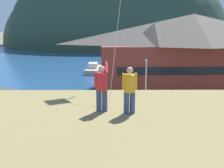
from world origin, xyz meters
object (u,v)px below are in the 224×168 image
moored_boat_wharfside (93,69)px  parked_car_mid_row_far (88,117)px  parked_car_lone_by_shed (83,144)px  parked_car_front_row_silver (157,117)px  harbor_lodge (192,51)px  wharf_dock (111,74)px  storage_shed_waterside (121,76)px  person_kite_flyer (102,87)px  parking_light_pole (146,83)px  person_companion (130,89)px  parked_car_mid_row_center (205,146)px  parked_car_front_row_red (45,113)px

moored_boat_wharfside → parked_car_mid_row_far: size_ratio=1.96×
parked_car_lone_by_shed → parked_car_front_row_silver: bearing=42.2°
harbor_lodge → wharf_dock: bearing=134.3°
wharf_dock → parked_car_lone_by_shed: size_ratio=3.08×
storage_shed_waterside → parked_car_front_row_silver: 16.43m
moored_boat_wharfside → person_kite_flyer: 48.61m
parked_car_front_row_silver → parking_light_pole: parking_light_pole is taller
parking_light_pole → person_companion: size_ratio=3.55×
parked_car_mid_row_center → harbor_lodge: bearing=76.9°
person_kite_flyer → parked_car_mid_row_far: bearing=96.6°
harbor_lodge → moored_boat_wharfside: bearing=134.8°
wharf_dock → parked_car_mid_row_far: (-2.34, -28.07, 0.71)m
harbor_lodge → parked_car_front_row_silver: harbor_lodge is taller
person_kite_flyer → harbor_lodge: bearing=68.0°
harbor_lodge → parked_car_mid_row_far: (-14.72, -15.40, -5.13)m
parking_light_pole → parked_car_mid_row_far: bearing=-146.3°
person_companion → storage_shed_waterside: bearing=88.2°
parked_car_lone_by_shed → parked_car_front_row_red: bearing=122.5°
harbor_lodge → storage_shed_waterside: size_ratio=5.68×
storage_shed_waterside → parked_car_mid_row_far: bearing=-104.0°
storage_shed_waterside → parked_car_mid_row_center: (5.57, -22.89, -1.19)m
wharf_dock → parking_light_pole: (3.95, -23.87, 3.36)m
harbor_lodge → wharf_dock: (-12.37, 12.67, -5.85)m
parked_car_mid_row_far → person_kite_flyer: size_ratio=2.34×
moored_boat_wharfside → parked_car_mid_row_center: bearing=-74.1°
moored_boat_wharfside → parked_car_lone_by_shed: (1.44, -37.91, 0.34)m
parked_car_mid_row_center → parked_car_front_row_silver: 7.25m
harbor_lodge → person_companion: bearing=-110.2°
parked_car_mid_row_center → parked_car_lone_by_shed: bearing=176.9°
parked_car_mid_row_center → parked_car_front_row_red: 16.31m
wharf_dock → parked_car_mid_row_center: (7.21, -34.93, 0.71)m
parked_car_lone_by_shed → parking_light_pole: parking_light_pole is taller
storage_shed_waterside → parked_car_lone_by_shed: (-3.90, -22.37, -1.19)m
storage_shed_waterside → wharf_dock: size_ratio=0.39×
storage_shed_waterside → parked_car_mid_row_far: storage_shed_waterside is taller
harbor_lodge → person_companion: 34.19m
harbor_lodge → parked_car_lone_by_shed: 26.70m
moored_boat_wharfside → parking_light_pole: size_ratio=1.38×
wharf_dock → harbor_lodge: bearing=-45.7°
parked_car_front_row_silver → person_kite_flyer: person_kite_flyer is taller
storage_shed_waterside → wharf_dock: 12.30m
parked_car_mid_row_far → person_kite_flyer: bearing=-83.4°
harbor_lodge → parked_car_front_row_red: size_ratio=6.94×
storage_shed_waterside → moored_boat_wharfside: 16.51m
parked_car_lone_by_shed → parked_car_mid_row_far: size_ratio=0.99×
wharf_dock → parked_car_front_row_red: size_ratio=3.10×
parked_car_lone_by_shed → parked_car_mid_row_far: (-0.08, 6.34, 0.00)m
parked_car_mid_row_center → parking_light_pole: parking_light_pole is taller
moored_boat_wharfside → person_kite_flyer: bearing=-86.1°
storage_shed_waterside → parked_car_mid_row_far: 16.56m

